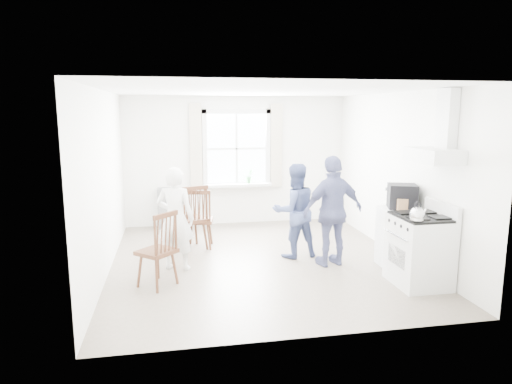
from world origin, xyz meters
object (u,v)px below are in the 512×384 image
windsor_chair_a (194,211)px  person_left (175,219)px  windsor_chair_c (162,241)px  person_right (333,211)px  windsor_chair_b (199,213)px  low_cabinet (399,238)px  person_mid (295,211)px  stereo_stack (402,196)px  gas_stove (420,250)px

windsor_chair_a → person_left: bearing=-109.5°
windsor_chair_c → person_right: size_ratio=0.62×
windsor_chair_a → person_right: person_right is taller
windsor_chair_c → person_right: person_right is taller
windsor_chair_b → person_right: 2.26m
low_cabinet → windsor_chair_b: 3.21m
person_mid → person_right: size_ratio=0.90×
stereo_stack → person_left: size_ratio=0.32×
low_cabinet → windsor_chair_c: (-3.44, -0.18, 0.18)m
windsor_chair_a → gas_stove: bearing=-35.6°
windsor_chair_a → windsor_chair_b: windsor_chair_a is taller
windsor_chair_a → person_mid: (1.56, -0.61, 0.07)m
windsor_chair_b → person_left: 1.02m
stereo_stack → person_mid: size_ratio=0.32×
person_left → low_cabinet: bearing=-171.0°
low_cabinet → stereo_stack: 0.63m
low_cabinet → windsor_chair_c: bearing=-176.9°
gas_stove → person_right: (-0.87, 0.97, 0.35)m
windsor_chair_a → person_right: size_ratio=0.67×
windsor_chair_b → gas_stove: bearing=-37.5°
stereo_stack → person_right: 1.02m
low_cabinet → person_right: bearing=164.0°
stereo_stack → windsor_chair_b: 3.25m
windsor_chair_a → windsor_chair_b: bearing=39.5°
gas_stove → windsor_chair_c: gas_stove is taller
stereo_stack → windsor_chair_a: stereo_stack is taller
windsor_chair_c → person_mid: size_ratio=0.69×
low_cabinet → windsor_chair_c: windsor_chair_c is taller
person_right → windsor_chair_b: bearing=-42.5°
gas_stove → stereo_stack: bearing=83.1°
person_left → person_right: 2.33m
gas_stove → person_left: (-3.19, 1.21, 0.28)m
low_cabinet → person_mid: (-1.40, 0.76, 0.30)m
gas_stove → person_left: size_ratio=0.74×
person_left → person_mid: size_ratio=1.02×
low_cabinet → person_mid: size_ratio=0.60×
windsor_chair_b → person_mid: size_ratio=0.68×
windsor_chair_b → person_left: person_left is taller
stereo_stack → windsor_chair_a: bearing=155.2°
windsor_chair_c → person_left: person_left is taller
stereo_stack → windsor_chair_c: stereo_stack is taller
windsor_chair_a → windsor_chair_c: (-0.48, -1.55, -0.05)m
windsor_chair_c → person_mid: bearing=24.8°
low_cabinet → windsor_chair_b: windsor_chair_b is taller
windsor_chair_b → person_left: bearing=-112.9°
stereo_stack → windsor_chair_c: bearing=-177.0°
gas_stove → person_mid: bearing=132.3°
person_left → person_mid: person_left is taller
gas_stove → low_cabinet: bearing=84.3°
gas_stove → windsor_chair_a: size_ratio=1.00×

